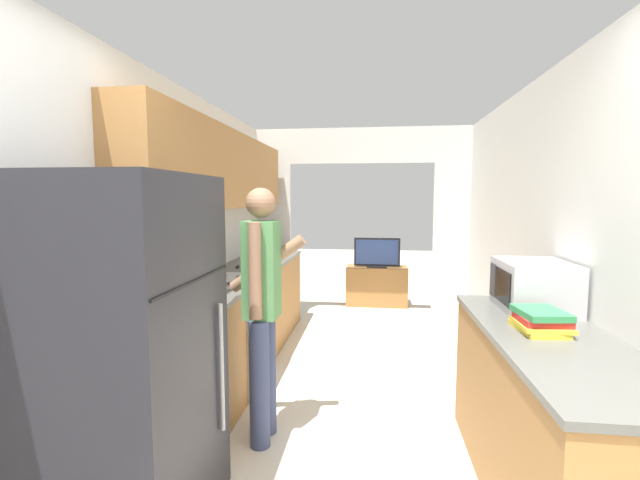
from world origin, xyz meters
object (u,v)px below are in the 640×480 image
television (377,253)px  book_stack (541,321)px  range_oven (226,331)px  microwave (534,285)px  knife (239,266)px  tv_cabinet (377,286)px  person (262,307)px  refrigerator (120,357)px

television → book_stack: bearing=-78.7°
range_oven → book_stack: range_oven is taller
microwave → book_stack: 0.49m
knife → television: bearing=46.0°
microwave → knife: 2.69m
tv_cabinet → knife: (-1.39, -2.27, 0.63)m
microwave → person: bearing=-176.5°
refrigerator → knife: refrigerator is taller
range_oven → tv_cabinet: bearing=66.0°
television → knife: 2.63m
book_stack → knife: 2.85m
person → knife: size_ratio=5.53×
microwave → book_stack: bearing=-104.9°
range_oven → knife: size_ratio=3.49×
person → knife: 1.58m
person → microwave: person is taller
refrigerator → range_oven: bearing=92.5°
person → tv_cabinet: 3.85m
microwave → television: 3.71m
book_stack → person: bearing=167.1°
person → book_stack: (1.58, -0.36, 0.07)m
microwave → tv_cabinet: 3.82m
book_stack → tv_cabinet: size_ratio=0.33×
knife → refrigerator: bearing=-98.1°
book_stack → refrigerator: bearing=-167.0°
refrigerator → microwave: refrigerator is taller
book_stack → tv_cabinet: (-0.81, 4.09, -0.68)m
refrigerator → microwave: size_ratio=3.40×
range_oven → book_stack: bearing=-28.8°
tv_cabinet → knife: size_ratio=2.99×
tv_cabinet → television: television is taller
refrigerator → book_stack: bearing=13.0°
book_stack → knife: book_stack is taller
person → microwave: (1.70, 0.11, 0.17)m
range_oven → person: (0.54, -0.80, 0.43)m
refrigerator → television: bearing=74.8°
tv_cabinet → microwave: bearing=-75.5°
tv_cabinet → book_stack: bearing=-78.8°
tv_cabinet → person: bearing=-101.6°
refrigerator → book_stack: (2.04, 0.47, 0.11)m
range_oven → tv_cabinet: size_ratio=1.17×
book_stack → tv_cabinet: 4.22m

